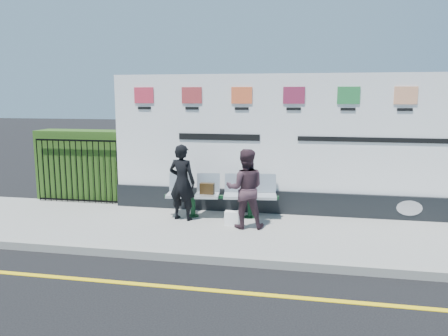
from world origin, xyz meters
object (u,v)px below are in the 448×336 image
bench (221,206)px  woman_right (245,189)px  woman_left (182,182)px  billboard (293,154)px

bench → woman_right: (0.60, -0.63, 0.53)m
woman_left → woman_right: bearing=178.7°
bench → billboard: bearing=15.7°
woman_right → woman_left: bearing=-21.3°
bench → woman_left: size_ratio=1.46×
billboard → woman_right: size_ratio=5.18×
billboard → woman_left: bearing=-156.9°
bench → woman_left: 0.99m
woman_left → billboard: bearing=-145.9°
bench → woman_left: (-0.76, -0.34, 0.54)m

